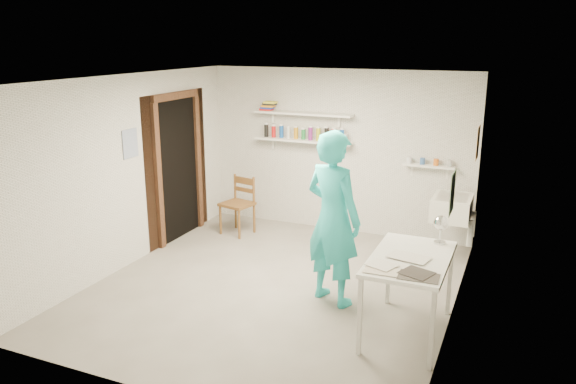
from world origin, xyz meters
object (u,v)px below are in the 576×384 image
at_px(belfast_sink, 452,208).
at_px(work_table, 408,295).
at_px(wall_clock, 333,184).
at_px(wooden_chair, 237,204).
at_px(desk_lamp, 441,223).
at_px(man, 333,218).

xyz_separation_m(belfast_sink, work_table, (-0.11, -2.16, -0.30)).
distance_m(wall_clock, wooden_chair, 2.49).
distance_m(belfast_sink, desk_lamp, 1.71).
relative_size(work_table, desk_lamp, 8.00).
distance_m(man, wooden_chair, 2.58).
relative_size(wooden_chair, work_table, 0.75).
xyz_separation_m(belfast_sink, wooden_chair, (-3.03, -0.22, -0.25)).
bearing_deg(man, desk_lamp, -153.17).
distance_m(wooden_chair, work_table, 3.50).
height_order(wooden_chair, work_table, wooden_chair).
relative_size(belfast_sink, work_table, 0.50).
xyz_separation_m(wooden_chair, work_table, (2.92, -1.94, -0.05)).
bearing_deg(desk_lamp, wall_clock, 174.67).
bearing_deg(wall_clock, desk_lamp, 16.74).
height_order(belfast_sink, man, man).
distance_m(man, desk_lamp, 1.12).
height_order(wooden_chair, desk_lamp, desk_lamp).
bearing_deg(man, wall_clock, -45.86).
height_order(wall_clock, wooden_chair, wall_clock).
relative_size(wall_clock, desk_lamp, 2.28).
height_order(wall_clock, desk_lamp, wall_clock).
relative_size(belfast_sink, desk_lamp, 3.98).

